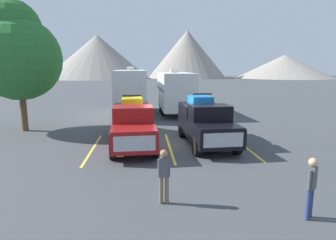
# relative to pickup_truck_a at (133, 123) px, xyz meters

# --- Properties ---
(ground_plane) EXTENTS (240.00, 240.00, 0.00)m
(ground_plane) POSITION_rel_pickup_truck_a_xyz_m (1.84, 0.28, -1.15)
(ground_plane) COLOR #3F4244
(pickup_truck_a) EXTENTS (2.40, 5.93, 2.51)m
(pickup_truck_a) POSITION_rel_pickup_truck_a_xyz_m (0.00, 0.00, 0.00)
(pickup_truck_a) COLOR maroon
(pickup_truck_a) RESTS_ON ground
(pickup_truck_b) EXTENTS (2.43, 5.39, 2.58)m
(pickup_truck_b) POSITION_rel_pickup_truck_a_xyz_m (3.76, 0.01, 0.02)
(pickup_truck_b) COLOR black
(pickup_truck_b) RESTS_ON ground
(lot_stripe_a) EXTENTS (0.12, 5.50, 0.01)m
(lot_stripe_a) POSITION_rel_pickup_truck_a_xyz_m (-1.96, -0.54, -1.15)
(lot_stripe_a) COLOR gold
(lot_stripe_a) RESTS_ON ground
(lot_stripe_b) EXTENTS (0.12, 5.50, 0.01)m
(lot_stripe_b) POSITION_rel_pickup_truck_a_xyz_m (1.84, -0.54, -1.15)
(lot_stripe_b) COLOR gold
(lot_stripe_b) RESTS_ON ground
(lot_stripe_c) EXTENTS (0.12, 5.50, 0.01)m
(lot_stripe_c) POSITION_rel_pickup_truck_a_xyz_m (5.64, -0.54, -1.15)
(lot_stripe_c) COLOR gold
(lot_stripe_c) RESTS_ON ground
(camper_trailer_a) EXTENTS (2.62, 9.09, 4.02)m
(camper_trailer_a) POSITION_rel_pickup_truck_a_xyz_m (-0.52, 9.59, 0.96)
(camper_trailer_a) COLOR white
(camper_trailer_a) RESTS_ON ground
(camper_trailer_b) EXTENTS (2.75, 8.16, 3.80)m
(camper_trailer_b) POSITION_rel_pickup_truck_a_xyz_m (3.24, 9.92, 0.85)
(camper_trailer_b) COLOR white
(camper_trailer_b) RESTS_ON ground
(person_a) EXTENTS (0.36, 0.22, 1.64)m
(person_a) POSITION_rel_pickup_truck_a_xyz_m (1.14, -6.54, -0.21)
(person_a) COLOR #726047
(person_a) RESTS_ON ground
(person_b) EXTENTS (0.31, 0.31, 1.67)m
(person_b) POSITION_rel_pickup_truck_a_xyz_m (4.89, -7.72, -0.19)
(person_b) COLOR navy
(person_b) RESTS_ON ground
(tree_a) EXTENTS (5.04, 5.04, 7.99)m
(tree_a) POSITION_rel_pickup_truck_a_xyz_m (-7.03, 4.04, 3.75)
(tree_a) COLOR brown
(tree_a) RESTS_ON ground
(mountain_ridge) EXTENTS (146.95, 38.26, 17.57)m
(mountain_ridge) POSITION_rel_pickup_truck_a_xyz_m (-0.56, 92.89, 5.68)
(mountain_ridge) COLOR gray
(mountain_ridge) RESTS_ON ground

